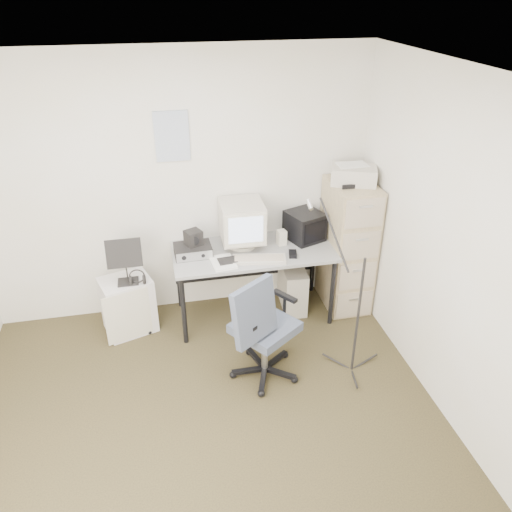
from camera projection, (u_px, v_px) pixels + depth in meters
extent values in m
cube|color=#302A1D|center=(210.00, 438.00, 3.66)|extent=(3.60, 3.60, 0.01)
cube|color=white|center=(187.00, 84.00, 2.44)|extent=(3.60, 3.60, 0.01)
cube|color=beige|center=(178.00, 190.00, 4.59)|extent=(3.60, 0.02, 2.50)
cube|color=beige|center=(465.00, 266.00, 3.38)|extent=(0.02, 3.60, 2.50)
cube|color=white|center=(172.00, 136.00, 4.33)|extent=(0.30, 0.02, 0.44)
cube|color=#C9B682|center=(347.00, 246.00, 4.89)|extent=(0.40, 0.60, 1.30)
cube|color=beige|center=(354.00, 175.00, 4.56)|extent=(0.48, 0.40, 0.16)
cube|color=#959595|center=(253.00, 283.00, 4.84)|extent=(1.50, 0.70, 0.73)
cube|color=beige|center=(242.00, 225.00, 4.63)|extent=(0.40, 0.42, 0.43)
cube|color=black|center=(305.00, 226.00, 4.79)|extent=(0.40, 0.41, 0.28)
cube|color=beige|center=(281.00, 238.00, 4.72)|extent=(0.09, 0.09, 0.15)
cube|color=beige|center=(259.00, 259.00, 4.48)|extent=(0.50, 0.25, 0.03)
cube|color=black|center=(293.00, 254.00, 4.56)|extent=(0.09, 0.13, 0.04)
cube|color=black|center=(193.00, 250.00, 4.55)|extent=(0.34, 0.25, 0.10)
cube|color=black|center=(193.00, 238.00, 4.52)|extent=(0.18, 0.17, 0.14)
cube|color=white|center=(223.00, 262.00, 4.44)|extent=(0.23, 0.29, 0.02)
cube|color=beige|center=(293.00, 286.00, 5.04)|extent=(0.25, 0.50, 0.45)
cube|color=#4C5567|center=(265.00, 326.00, 4.02)|extent=(0.81, 0.81, 1.01)
cube|color=silver|center=(128.00, 305.00, 4.67)|extent=(0.53, 0.47, 0.55)
cube|color=black|center=(125.00, 261.00, 4.39)|extent=(0.33, 0.22, 0.45)
torus|color=black|center=(137.00, 279.00, 4.46)|extent=(0.19, 0.19, 0.03)
cylinder|color=black|center=(360.00, 300.00, 3.96)|extent=(0.02, 0.02, 1.44)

